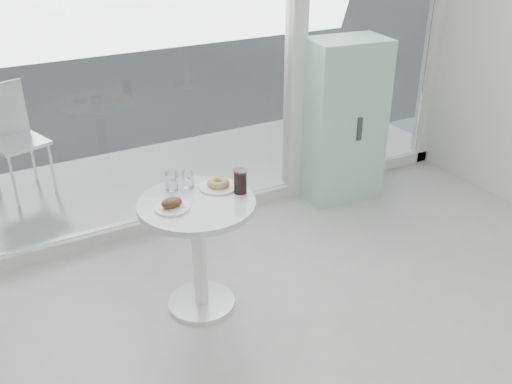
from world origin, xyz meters
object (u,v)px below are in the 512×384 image
plate_donut (218,185)px  water_tumbler_b (188,180)px  plate_fritter (172,204)px  water_tumbler_a (172,182)px  main_table (198,233)px  mint_cabinet (343,121)px  patio_chair (12,133)px  cola_glass (240,182)px

plate_donut → water_tumbler_b: water_tumbler_b is taller
plate_fritter → water_tumbler_a: bearing=68.8°
main_table → water_tumbler_a: (-0.07, 0.22, 0.27)m
mint_cabinet → water_tumbler_a: (-1.82, -0.64, 0.12)m
plate_fritter → water_tumbler_b: 0.29m
patio_chair → cola_glass: patio_chair is taller
cola_glass → patio_chair: bearing=114.8°
cola_glass → plate_donut: bearing=124.5°
main_table → plate_fritter: plate_fritter is taller
mint_cabinet → cola_glass: 1.72m
patio_chair → water_tumbler_b: size_ratio=8.72×
plate_fritter → water_tumbler_a: size_ratio=1.72×
cola_glass → mint_cabinet: bearing=31.2°
mint_cabinet → plate_donut: (-1.55, -0.76, 0.09)m
mint_cabinet → water_tumbler_b: bearing=-151.4°
plate_donut → mint_cabinet: bearing=26.0°
plate_fritter → water_tumbler_b: water_tumbler_b is taller
plate_fritter → cola_glass: (0.44, -0.01, 0.05)m
mint_cabinet → patio_chair: mint_cabinet is taller
patio_chair → plate_fritter: patio_chair is taller
cola_glass → main_table: bearing=175.8°
patio_chair → main_table: bearing=-88.9°
mint_cabinet → cola_glass: bearing=-141.1°
patio_chair → cola_glass: bearing=-82.7°
patio_chair → plate_fritter: 2.33m
water_tumbler_b → plate_donut: bearing=-32.2°
plate_fritter → plate_donut: 0.37m
main_table → mint_cabinet: (1.75, 0.87, 0.15)m
main_table → plate_donut: (0.20, 0.11, 0.24)m
plate_fritter → cola_glass: size_ratio=1.35×
main_table → plate_donut: 0.33m
mint_cabinet → water_tumbler_b: 1.84m
plate_donut → water_tumbler_b: size_ratio=2.18×
patio_chair → water_tumbler_a: patio_chair is taller
water_tumbler_a → cola_glass: (0.35, -0.25, 0.02)m
mint_cabinet → cola_glass: mint_cabinet is taller
water_tumbler_a → plate_donut: bearing=-23.8°
plate_fritter → mint_cabinet: bearing=24.6°
patio_chair → water_tumbler_a: (0.69, -2.01, 0.22)m
water_tumbler_a → mint_cabinet: bearing=19.4°
water_tumbler_a → cola_glass: cola_glass is taller
water_tumbler_a → plate_fritter: bearing=-111.2°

